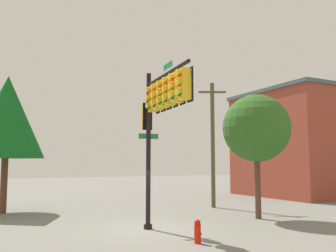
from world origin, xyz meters
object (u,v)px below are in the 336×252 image
(utility_pole, at_px, (213,142))
(fire_hydrant, at_px, (198,231))
(tree_mid, at_px, (7,117))
(signal_pole_assembly, at_px, (161,106))
(brick_building, at_px, (288,143))
(tree_near, at_px, (256,129))

(utility_pole, height_order, fire_hydrant, utility_pole)
(utility_pole, distance_m, tree_mid, 12.61)
(signal_pole_assembly, bearing_deg, tree_mid, -151.88)
(fire_hydrant, height_order, tree_mid, tree_mid)
(tree_mid, bearing_deg, fire_hydrant, 26.57)
(utility_pole, xyz_separation_m, brick_building, (-3.67, 10.07, 0.33))
(signal_pole_assembly, height_order, fire_hydrant, signal_pole_assembly)
(tree_near, distance_m, brick_building, 13.79)
(utility_pole, xyz_separation_m, tree_near, (5.06, -0.62, 0.42))
(fire_hydrant, bearing_deg, tree_mid, -153.43)
(signal_pole_assembly, relative_size, tree_near, 1.06)
(utility_pole, distance_m, fire_hydrant, 11.39)
(utility_pole, bearing_deg, tree_near, -6.97)
(utility_pole, height_order, brick_building, brick_building)
(fire_hydrant, relative_size, tree_mid, 0.11)
(signal_pole_assembly, bearing_deg, brick_building, 121.61)
(utility_pole, bearing_deg, fire_hydrant, -36.39)
(fire_hydrant, relative_size, tree_near, 0.13)
(fire_hydrant, distance_m, brick_building, 20.95)
(fire_hydrant, distance_m, tree_near, 7.98)
(tree_near, distance_m, tree_mid, 14.11)
(tree_near, xyz_separation_m, tree_mid, (-8.03, -11.57, 0.87))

